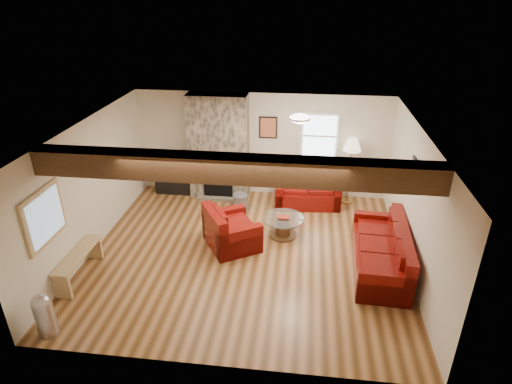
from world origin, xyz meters
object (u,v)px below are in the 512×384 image
sofa_three (381,249)px  television (177,164)px  tv_cabinet (179,182)px  loveseat (307,189)px  armchair_red (232,227)px  floor_lamp (352,148)px  coffee_table (283,227)px

sofa_three → television: (-4.55, 2.71, 0.33)m
tv_cabinet → television: size_ratio=1.47×
loveseat → television: bearing=169.3°
armchair_red → loveseat: bearing=-67.5°
armchair_red → floor_lamp: size_ratio=0.64×
armchair_red → tv_cabinet: (-1.75, 2.27, -0.15)m
loveseat → tv_cabinet: bearing=169.3°
armchair_red → tv_cabinet: 2.87m
tv_cabinet → television: 0.48m
loveseat → floor_lamp: (0.97, 0.23, 0.97)m
loveseat → sofa_three: bearing=-65.9°
armchair_red → floor_lamp: 3.40m
sofa_three → armchair_red: bearing=-95.8°
tv_cabinet → floor_lamp: size_ratio=0.67×
sofa_three → tv_cabinet: (-4.55, 2.71, -0.15)m
coffee_table → tv_cabinet: bearing=146.8°
coffee_table → tv_cabinet: size_ratio=0.80×
tv_cabinet → armchair_red: bearing=-52.4°
sofa_three → tv_cabinet: 5.29m
loveseat → coffee_table: size_ratio=1.75×
loveseat → coffee_table: loveseat is taller
loveseat → floor_lamp: size_ratio=0.94×
loveseat → armchair_red: armchair_red is taller
sofa_three → armchair_red: (-2.80, 0.44, -0.00)m
armchair_red → sofa_three: bearing=-130.1°
sofa_three → loveseat: 2.76m
armchair_red → television: television is taller
armchair_red → floor_lamp: bearing=-78.9°
tv_cabinet → loveseat: bearing=-5.4°
loveseat → television: television is taller
tv_cabinet → sofa_three: bearing=-30.8°
armchair_red → tv_cabinet: size_ratio=0.95×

